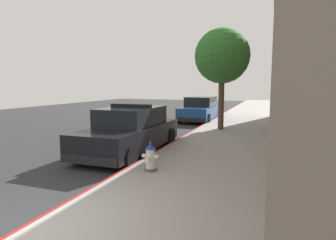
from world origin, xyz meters
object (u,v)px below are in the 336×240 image
parked_car_silver_ahead (201,109)px  street_tree (222,56)px  fire_hydrant (150,157)px  police_cruiser (130,131)px

parked_car_silver_ahead → street_tree: size_ratio=0.99×
fire_hydrant → street_tree: street_tree is taller
police_cruiser → parked_car_silver_ahead: size_ratio=1.00×
police_cruiser → street_tree: street_tree is taller
parked_car_silver_ahead → street_tree: bearing=-64.4°
parked_car_silver_ahead → fire_hydrant: 11.87m
police_cruiser → parked_car_silver_ahead: police_cruiser is taller
fire_hydrant → street_tree: size_ratio=0.16×
police_cruiser → street_tree: bearing=67.6°
parked_car_silver_ahead → fire_hydrant: size_ratio=6.37×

